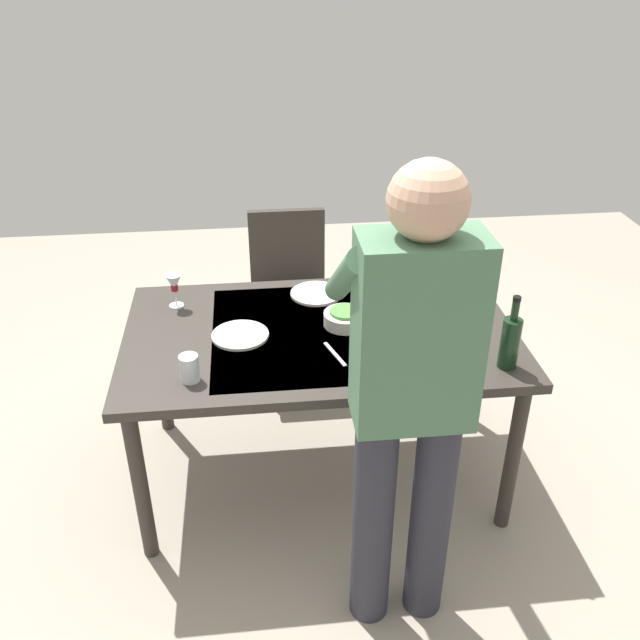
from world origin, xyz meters
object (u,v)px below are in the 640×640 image
(water_cup_near_right, at_px, (424,291))
(dinner_plate_far, at_px, (240,335))
(wine_glass_left, at_px, (174,285))
(water_cup_near_left, at_px, (189,368))
(dining_table, at_px, (320,346))
(person_server, at_px, (411,391))
(chair_near, at_px, (289,286))
(side_bowl_salad, at_px, (345,318))
(wine_bottle, at_px, (510,341))
(serving_bowl_pasta, at_px, (417,354))
(dinner_plate_near, at_px, (316,294))

(water_cup_near_right, height_order, dinner_plate_far, water_cup_near_right)
(wine_glass_left, relative_size, water_cup_near_left, 1.46)
(dining_table, height_order, water_cup_near_left, water_cup_near_left)
(person_server, distance_m, wine_glass_left, 1.29)
(chair_near, bearing_deg, side_bowl_salad, 102.55)
(person_server, height_order, water_cup_near_left, person_server)
(person_server, height_order, water_cup_near_right, person_server)
(chair_near, relative_size, side_bowl_salad, 5.06)
(water_cup_near_left, xyz_separation_m, water_cup_near_right, (-0.99, -0.50, -0.00))
(wine_bottle, distance_m, serving_bowl_pasta, 0.34)
(water_cup_near_right, bearing_deg, chair_near, -49.83)
(person_server, bearing_deg, side_bowl_salad, -83.44)
(dining_table, relative_size, wine_glass_left, 10.55)
(wine_bottle, relative_size, serving_bowl_pasta, 0.99)
(chair_near, bearing_deg, water_cup_near_right, 130.17)
(person_server, relative_size, water_cup_near_right, 16.93)
(wine_bottle, distance_m, side_bowl_salad, 0.68)
(dinner_plate_far, bearing_deg, wine_glass_left, -46.19)
(chair_near, xyz_separation_m, water_cup_near_left, (0.43, 1.15, 0.28))
(water_cup_near_left, xyz_separation_m, dinner_plate_near, (-0.52, -0.61, -0.05))
(chair_near, xyz_separation_m, side_bowl_salad, (-0.18, 0.82, 0.26))
(chair_near, distance_m, water_cup_near_left, 1.26)
(chair_near, xyz_separation_m, wine_glass_left, (0.53, 0.58, 0.33))
(water_cup_near_left, height_order, serving_bowl_pasta, water_cup_near_left)
(wine_glass_left, xyz_separation_m, side_bowl_salad, (-0.71, 0.24, -0.07))
(wine_glass_left, bearing_deg, dinner_plate_far, 133.81)
(wine_bottle, bearing_deg, water_cup_near_right, -70.58)
(water_cup_near_left, xyz_separation_m, side_bowl_salad, (-0.62, -0.33, -0.02))
(dinner_plate_near, relative_size, dinner_plate_far, 1.00)
(dining_table, bearing_deg, wine_bottle, 153.34)
(person_server, bearing_deg, chair_near, -80.33)
(wine_glass_left, xyz_separation_m, dinner_plate_near, (-0.62, -0.04, -0.10))
(chair_near, xyz_separation_m, wine_bottle, (-0.74, 1.19, 0.34))
(wine_bottle, xyz_separation_m, serving_bowl_pasta, (0.33, -0.07, -0.08))
(chair_near, distance_m, serving_bowl_pasta, 1.22)
(wine_bottle, bearing_deg, water_cup_near_left, -1.83)
(wine_glass_left, bearing_deg, side_bowl_salad, 161.45)
(dining_table, xyz_separation_m, serving_bowl_pasta, (-0.34, 0.27, 0.11))
(serving_bowl_pasta, distance_m, dinner_plate_near, 0.67)
(serving_bowl_pasta, relative_size, dinner_plate_far, 1.30)
(chair_near, height_order, water_cup_near_right, chair_near)
(person_server, bearing_deg, water_cup_near_left, -31.75)
(dining_table, xyz_separation_m, wine_bottle, (-0.67, 0.34, 0.18))
(dining_table, xyz_separation_m, side_bowl_salad, (-0.11, -0.04, 0.11))
(chair_near, distance_m, wine_glass_left, 0.85)
(chair_near, bearing_deg, wine_glass_left, 47.85)
(wine_bottle, height_order, side_bowl_salad, wine_bottle)
(chair_near, bearing_deg, dining_table, 94.87)
(chair_near, relative_size, wine_bottle, 3.07)
(person_server, xyz_separation_m, wine_glass_left, (0.80, -1.01, -0.10))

